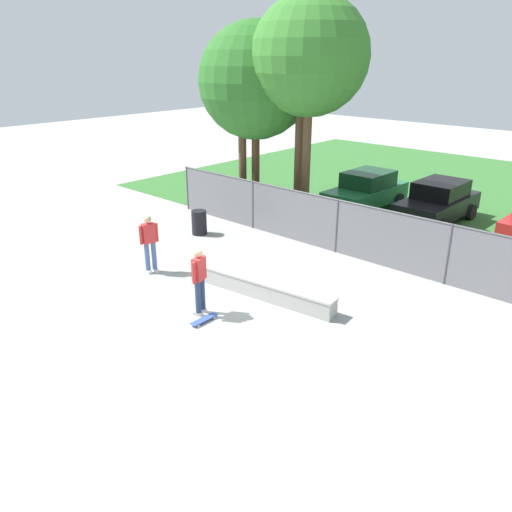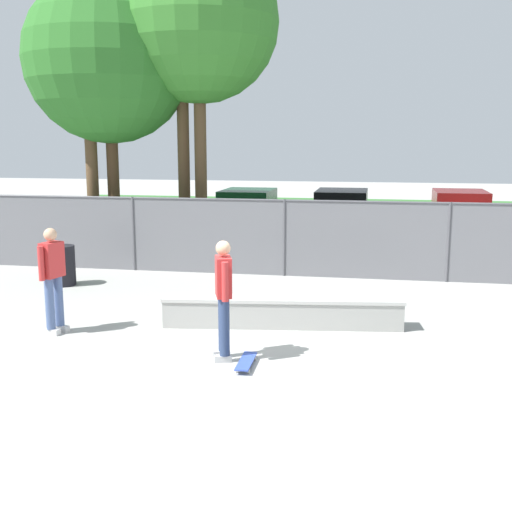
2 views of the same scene
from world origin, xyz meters
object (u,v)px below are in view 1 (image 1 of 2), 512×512
(concrete_ledge, at_px, (265,289))
(skateboarder, at_px, (199,278))
(tree_near_right, at_px, (256,81))
(skateboard, at_px, (204,319))
(car_black, at_px, (438,202))
(tree_mid, at_px, (302,54))
(tree_far, at_px, (310,56))
(car_green, at_px, (366,191))
(bystander, at_px, (149,242))
(tree_near_left, at_px, (242,67))
(trash_bin, at_px, (199,222))

(concrete_ledge, height_order, skateboarder, skateboarder)
(tree_near_right, bearing_deg, skateboarder, -57.16)
(skateboarder, relative_size, tree_near_right, 0.24)
(skateboard, distance_m, car_black, 11.82)
(tree_mid, distance_m, tree_far, 0.58)
(car_green, bearing_deg, skateboarder, -80.91)
(tree_far, distance_m, car_black, 7.60)
(bystander, bearing_deg, skateboard, -16.28)
(concrete_ledge, height_order, tree_near_right, tree_near_right)
(concrete_ledge, height_order, tree_near_left, tree_near_left)
(car_green, distance_m, bystander, 10.41)
(skateboard, distance_m, tree_mid, 10.60)
(tree_mid, height_order, tree_far, tree_far)
(trash_bin, bearing_deg, concrete_ledge, -23.78)
(skateboarder, bearing_deg, concrete_ledge, 70.56)
(bystander, bearing_deg, trash_bin, 114.76)
(concrete_ledge, height_order, trash_bin, trash_bin)
(tree_mid, bearing_deg, tree_far, -22.44)
(concrete_ledge, height_order, car_green, car_green)
(skateboarder, bearing_deg, skateboard, -31.49)
(tree_near_left, bearing_deg, skateboarder, -53.60)
(tree_far, bearing_deg, bystander, -97.00)
(bystander, bearing_deg, tree_near_left, 108.21)
(concrete_ledge, xyz_separation_m, tree_far, (-2.97, 5.68, 5.94))
(tree_mid, relative_size, tree_far, 0.97)
(concrete_ledge, distance_m, trash_bin, 5.86)
(skateboarder, height_order, trash_bin, skateboarder)
(tree_mid, xyz_separation_m, car_green, (1.08, 3.40, -5.45))
(tree_near_right, xyz_separation_m, car_green, (2.96, 3.78, -4.48))
(tree_near_right, bearing_deg, car_green, 51.99)
(skateboarder, xyz_separation_m, tree_near_left, (-5.22, 7.08, 4.81))
(concrete_ledge, bearing_deg, trash_bin, 156.22)
(tree_mid, bearing_deg, bystander, -92.42)
(tree_near_left, distance_m, tree_near_right, 0.74)
(tree_near_right, distance_m, bystander, 7.99)
(skateboard, height_order, tree_far, tree_far)
(tree_near_left, distance_m, tree_far, 2.95)
(car_green, height_order, car_black, same)
(tree_near_right, height_order, tree_far, tree_far)
(tree_near_right, bearing_deg, tree_far, 3.89)
(tree_mid, distance_m, car_green, 6.52)
(skateboard, relative_size, tree_mid, 0.10)
(car_black, xyz_separation_m, bystander, (-4.38, -10.73, 0.17))
(tree_mid, height_order, car_green, tree_mid)
(tree_near_left, distance_m, car_black, 9.29)
(skateboarder, relative_size, tree_near_left, 0.25)
(tree_near_left, relative_size, bystander, 4.02)
(skateboard, relative_size, tree_far, 0.10)
(car_black, distance_m, bystander, 11.59)
(concrete_ledge, xyz_separation_m, skateboard, (-0.26, -2.06, -0.20))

